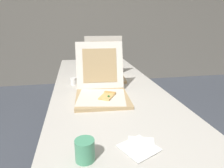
{
  "coord_description": "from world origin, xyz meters",
  "views": [
    {
      "loc": [
        -0.25,
        -0.95,
        1.26
      ],
      "look_at": [
        0.02,
        0.49,
        0.79
      ],
      "focal_mm": 31.62,
      "sensor_mm": 36.0,
      "label": 1
    }
  ],
  "objects_px": {
    "table": "(106,89)",
    "pizza_box_middle": "(105,72)",
    "cup_printed_front": "(85,150)",
    "pizza_box_front": "(102,90)",
    "napkin_pile": "(140,147)",
    "cup_white_mid": "(74,81)",
    "cup_white_far": "(82,71)"
  },
  "relations": [
    {
      "from": "pizza_box_middle",
      "to": "table",
      "type": "bearing_deg",
      "value": -90.58
    },
    {
      "from": "cup_printed_front",
      "to": "napkin_pile",
      "type": "distance_m",
      "value": 0.25
    },
    {
      "from": "table",
      "to": "cup_white_mid",
      "type": "xyz_separation_m",
      "value": [
        -0.28,
        0.04,
        0.07
      ]
    },
    {
      "from": "cup_white_far",
      "to": "pizza_box_front",
      "type": "bearing_deg",
      "value": -80.5
    },
    {
      "from": "pizza_box_middle",
      "to": "cup_white_mid",
      "type": "distance_m",
      "value": 0.34
    },
    {
      "from": "pizza_box_front",
      "to": "cup_printed_front",
      "type": "height_order",
      "value": "pizza_box_front"
    },
    {
      "from": "table",
      "to": "pizza_box_front",
      "type": "xyz_separation_m",
      "value": [
        -0.08,
        -0.29,
        0.1
      ]
    },
    {
      "from": "pizza_box_middle",
      "to": "cup_printed_front",
      "type": "distance_m",
      "value": 1.2
    },
    {
      "from": "cup_white_far",
      "to": "cup_printed_front",
      "type": "xyz_separation_m",
      "value": [
        -0.04,
        -1.37,
        0.01
      ]
    },
    {
      "from": "napkin_pile",
      "to": "cup_white_mid",
      "type": "bearing_deg",
      "value": 106.45
    },
    {
      "from": "pizza_box_front",
      "to": "cup_white_far",
      "type": "xyz_separation_m",
      "value": [
        -0.12,
        0.71,
        -0.02
      ]
    },
    {
      "from": "cup_white_mid",
      "to": "cup_printed_front",
      "type": "xyz_separation_m",
      "value": [
        0.04,
        -1.0,
        0.01
      ]
    },
    {
      "from": "table",
      "to": "pizza_box_middle",
      "type": "relative_size",
      "value": 6.05
    },
    {
      "from": "cup_printed_front",
      "to": "table",
      "type": "bearing_deg",
      "value": 76.27
    },
    {
      "from": "pizza_box_front",
      "to": "pizza_box_middle",
      "type": "xyz_separation_m",
      "value": [
        0.1,
        0.51,
        0.0
      ]
    },
    {
      "from": "pizza_box_front",
      "to": "cup_white_mid",
      "type": "bearing_deg",
      "value": 124.27
    },
    {
      "from": "pizza_box_middle",
      "to": "pizza_box_front",
      "type": "bearing_deg",
      "value": -95.75
    },
    {
      "from": "pizza_box_front",
      "to": "cup_white_mid",
      "type": "height_order",
      "value": "pizza_box_front"
    },
    {
      "from": "table",
      "to": "napkin_pile",
      "type": "distance_m",
      "value": 0.92
    },
    {
      "from": "cup_white_mid",
      "to": "napkin_pile",
      "type": "xyz_separation_m",
      "value": [
        0.28,
        -0.96,
        -0.03
      ]
    },
    {
      "from": "pizza_box_middle",
      "to": "cup_printed_front",
      "type": "bearing_deg",
      "value": -97.35
    },
    {
      "from": "pizza_box_middle",
      "to": "cup_white_far",
      "type": "xyz_separation_m",
      "value": [
        -0.21,
        0.2,
        -0.02
      ]
    },
    {
      "from": "table",
      "to": "pizza_box_front",
      "type": "height_order",
      "value": "pizza_box_front"
    },
    {
      "from": "table",
      "to": "cup_printed_front",
      "type": "relative_size",
      "value": 27.05
    },
    {
      "from": "table",
      "to": "cup_printed_front",
      "type": "distance_m",
      "value": 0.98
    },
    {
      "from": "cup_printed_front",
      "to": "napkin_pile",
      "type": "bearing_deg",
      "value": 8.27
    },
    {
      "from": "table",
      "to": "cup_white_mid",
      "type": "relative_size",
      "value": 39.64
    },
    {
      "from": "cup_printed_front",
      "to": "napkin_pile",
      "type": "xyz_separation_m",
      "value": [
        0.24,
        0.03,
        -0.04
      ]
    },
    {
      "from": "cup_white_mid",
      "to": "cup_white_far",
      "type": "bearing_deg",
      "value": 77.44
    },
    {
      "from": "pizza_box_front",
      "to": "table",
      "type": "bearing_deg",
      "value": 79.24
    },
    {
      "from": "table",
      "to": "pizza_box_middle",
      "type": "height_order",
      "value": "pizza_box_middle"
    },
    {
      "from": "cup_white_mid",
      "to": "cup_white_far",
      "type": "height_order",
      "value": "same"
    }
  ]
}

